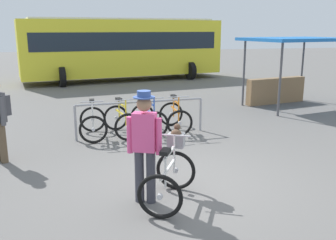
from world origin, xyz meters
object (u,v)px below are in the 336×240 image
Objects in this scene: racked_bike_white at (93,123)px; racked_bike_blue at (149,119)px; market_stall at (286,65)px; bus_distant at (123,46)px; person_with_featured_bike at (145,143)px; racked_bike_yellow at (122,121)px; featured_bicycle at (170,170)px; racked_bike_orange at (175,117)px.

racked_bike_blue is at bearing 3.39° from racked_bike_white.
bus_distant is at bearing 119.77° from market_stall.
market_stall is at bearing 24.73° from racked_bike_blue.
bus_distant is at bearing 84.16° from person_with_featured_bike.
featured_bicycle is (0.29, -3.81, 0.12)m from racked_bike_yellow.
featured_bicycle reaches higher than racked_bike_yellow.
market_stall reaches higher than person_with_featured_bike.
featured_bicycle reaches higher than racked_bike_white.
market_stall reaches higher than featured_bicycle.
featured_bicycle is at bearing -94.27° from bus_distant.
racked_bike_yellow is at bearing -157.55° from market_stall.
racked_bike_blue is 5.81m from market_stall.
racked_bike_orange is 5.18m from market_stall.
racked_bike_white is at bearing -176.61° from racked_bike_orange.
racked_bike_white is 0.98× the size of racked_bike_orange.
person_with_featured_bike is at bearing -91.50° from racked_bike_yellow.
person_with_featured_bike is (-0.39, 0.00, 0.46)m from featured_bicycle.
person_with_featured_bike reaches higher than racked_bike_orange.
racked_bike_white and racked_bike_blue have the same top height.
person_with_featured_bike is 8.66m from market_stall.
bus_distant is (1.35, 10.37, 1.37)m from racked_bike_yellow.
person_with_featured_bike is (-0.10, -3.80, 0.58)m from racked_bike_yellow.
racked_bike_blue is at bearing 83.97° from featured_bicycle.
person_with_featured_bike is at bearing 179.37° from featured_bicycle.
person_with_featured_bike is (0.60, -3.76, 0.58)m from racked_bike_white.
racked_bike_blue is 3.87m from featured_bicycle.
racked_bike_yellow is 0.12× the size of bus_distant.
racked_bike_yellow is 0.70× the size of person_with_featured_bike.
racked_bike_orange is at bearing 74.14° from featured_bicycle.
racked_bike_blue is at bearing -93.62° from bus_distant.
person_with_featured_bike reaches higher than featured_bicycle.
racked_bike_white is 0.70m from racked_bike_yellow.
racked_bike_yellow is 10.55m from bus_distant.
person_with_featured_bike is at bearing -101.73° from racked_bike_blue.
racked_bike_blue is at bearing -155.27° from market_stall.
person_with_featured_bike is at bearing -111.07° from racked_bike_orange.
racked_bike_white is 3.90m from featured_bicycle.
racked_bike_orange is at bearing 3.39° from racked_bike_yellow.
market_stall is (4.50, 2.35, 1.03)m from racked_bike_orange.
racked_bike_blue is (1.40, 0.08, 0.00)m from racked_bike_white.
featured_bicycle is at bearing -75.26° from racked_bike_white.
bus_distant is 2.95× the size of market_stall.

